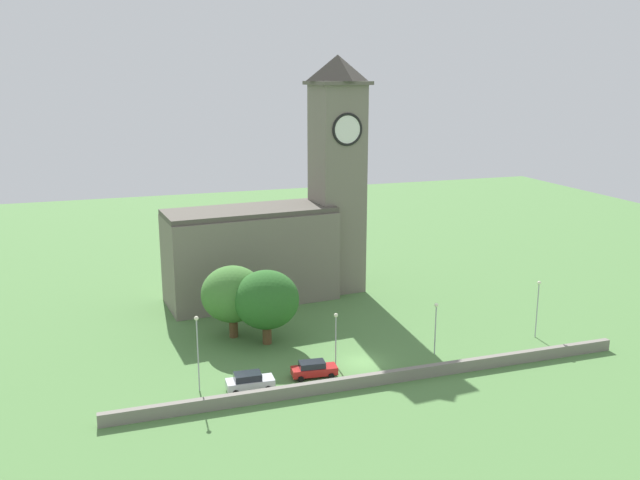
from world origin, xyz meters
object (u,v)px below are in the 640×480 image
church (280,227)px  car_silver (250,382)px  streetlamp_east_mid (538,300)px  streetlamp_central (436,320)px  tree_by_tower (233,294)px  car_red (314,369)px  tree_riverside_west (266,300)px  streetlamp_west_end (197,342)px  streetlamp_west_mid (336,330)px

church → car_silver: bearing=-111.4°
car_silver → streetlamp_east_mid: 35.96m
streetlamp_central → tree_by_tower: 23.84m
car_red → tree_riverside_west: bearing=102.6°
tree_riverside_west → streetlamp_west_end: bearing=-133.9°
church → streetlamp_west_mid: bearing=-91.9°
church → streetlamp_west_end: church is taller
car_silver → car_red: 7.07m
car_silver → streetlamp_west_end: 6.53m
streetlamp_west_mid → streetlamp_west_end: bearing=-174.9°
church → tree_riverside_west: size_ratio=3.78×
car_silver → streetlamp_west_mid: streetlamp_west_mid is taller
streetlamp_central → tree_by_tower: tree_by_tower is taller
church → car_red: (-3.94, -27.04, -9.11)m
streetlamp_west_mid → streetlamp_east_mid: 25.50m
streetlamp_central → tree_by_tower: bearing=148.6°
church → streetlamp_west_mid: church is taller
church → streetlamp_west_end: size_ratio=4.24×
car_red → streetlamp_central: size_ratio=0.80×
car_silver → tree_by_tower: (1.39, 14.60, 4.43)m
car_red → streetlamp_west_mid: (3.13, 1.92, 3.22)m
streetlamp_east_mid → tree_riverside_west: (-30.96, 8.30, 0.68)m
church → streetlamp_west_mid: (-0.81, -25.12, -5.89)m
streetlamp_central → tree_by_tower: size_ratio=0.69×
streetlamp_west_mid → tree_by_tower: bearing=126.7°
streetlamp_central → tree_riverside_west: tree_riverside_west is taller
streetlamp_central → streetlamp_east_mid: bearing=3.4°
car_silver → streetlamp_east_mid: streetlamp_east_mid is taller
streetlamp_west_end → church: bearing=59.3°
car_red → tree_by_tower: bearing=112.3°
streetlamp_east_mid → tree_by_tower: tree_by_tower is taller
tree_riverside_west → streetlamp_east_mid: bearing=-15.0°
church → car_red: size_ratio=6.83×
car_red → streetlamp_west_mid: bearing=31.5°
car_silver → streetlamp_east_mid: (35.64, 3.02, 3.74)m
church → car_red: bearing=-98.3°
car_red → streetlamp_west_end: bearing=177.1°
streetlamp_central → streetlamp_east_mid: size_ratio=0.86×
streetlamp_east_mid → tree_by_tower: (-34.25, 11.58, 0.68)m
streetlamp_central → car_red: bearing=-175.1°
tree_riverside_west → tree_by_tower: 4.65m
streetlamp_central → church: bearing=112.7°
church → tree_by_tower: size_ratio=3.80×
streetlamp_west_end → tree_by_tower: bearing=64.8°
church → streetlamp_west_end: (-15.70, -26.45, -4.82)m
car_silver → tree_by_tower: tree_by_tower is taller
streetlamp_west_end → tree_riverside_west: tree_riverside_west is taller
streetlamp_west_end → streetlamp_central: (26.47, 0.68, -1.03)m
car_red → streetlamp_central: 15.12m
car_red → streetlamp_east_mid: size_ratio=0.69×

